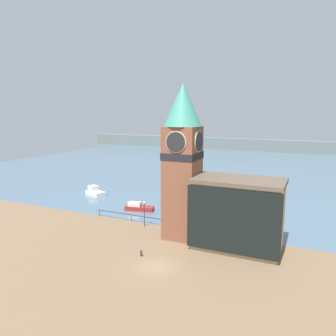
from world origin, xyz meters
TOP-DOWN VIEW (x-y plane):
  - ground_plane at (0.00, 0.00)m, footprint 160.00×160.00m
  - water at (0.00, 72.02)m, footprint 160.00×120.00m
  - far_shoreline at (0.00, 112.02)m, footprint 180.00×3.00m
  - pier_railing at (-10.10, 11.77)m, footprint 12.59×0.08m
  - clock_tower at (-0.68, 9.29)m, footprint 4.88×4.88m
  - pier_building at (6.93, 8.70)m, footprint 10.89×6.28m
  - boat_near at (-11.97, 17.21)m, footprint 5.10×2.62m
  - boat_far at (-25.24, 22.68)m, footprint 4.56×3.40m
  - mooring_bollard_near at (-2.73, 1.68)m, footprint 0.26×0.26m
  - lamp_post at (-7.24, 10.71)m, footprint 0.32×0.32m

SIDE VIEW (x-z plane):
  - water at x=0.00m, z-range 0.00..0.00m
  - ground_plane at x=0.00m, z-range 0.00..0.00m
  - mooring_bollard_near at x=-2.73m, z-range 0.03..0.78m
  - boat_near at x=-11.97m, z-range -0.19..1.25m
  - boat_far at x=-25.24m, z-range -0.26..1.59m
  - pier_railing at x=-10.10m, z-range 0.42..1.51m
  - far_shoreline at x=0.00m, z-range 0.00..5.00m
  - lamp_post at x=-7.24m, z-range 0.77..4.58m
  - pier_building at x=6.93m, z-range 0.02..8.82m
  - clock_tower at x=-0.68m, z-range 0.62..20.98m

